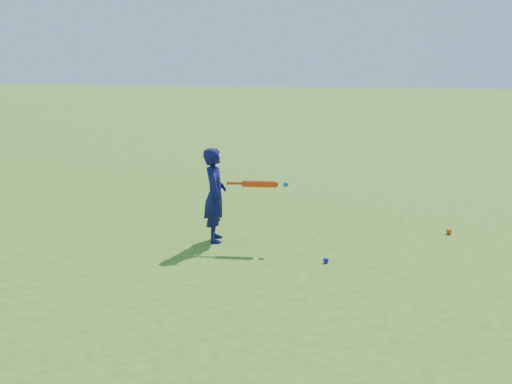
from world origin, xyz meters
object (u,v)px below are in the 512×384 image
ground_ball_red (449,231)px  ground_ball_blue (326,260)px  child (215,195)px  bat_swing (261,184)px

ground_ball_red → ground_ball_blue: (-1.41, -1.41, -0.01)m
child → ground_ball_red: size_ratio=15.77×
ground_ball_red → ground_ball_blue: ground_ball_red is taller
child → bat_swing: size_ratio=1.58×
child → ground_ball_blue: bearing=-125.8°
ground_ball_red → ground_ball_blue: bearing=-135.0°
child → ground_ball_blue: size_ratio=18.77×
ground_ball_red → bat_swing: size_ratio=0.10×
ground_ball_red → bat_swing: 2.52m
bat_swing → ground_ball_blue: bearing=-38.3°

